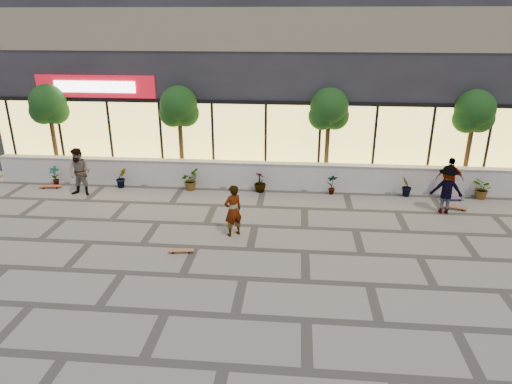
# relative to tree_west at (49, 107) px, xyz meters

# --- Properties ---
(ground) EXTENTS (80.00, 80.00, 0.00)m
(ground) POSITION_rel_tree_west_xyz_m (9.00, -7.70, -2.99)
(ground) COLOR gray
(ground) RESTS_ON ground
(planter_wall) EXTENTS (22.00, 0.42, 1.04)m
(planter_wall) POSITION_rel_tree_west_xyz_m (9.00, -0.70, -2.46)
(planter_wall) COLOR silver
(planter_wall) RESTS_ON ground
(retail_building) EXTENTS (24.00, 9.17, 8.50)m
(retail_building) POSITION_rel_tree_west_xyz_m (9.00, 4.79, 1.26)
(retail_building) COLOR #242328
(retail_building) RESTS_ON ground
(shrub_a) EXTENTS (0.43, 0.29, 0.81)m
(shrub_a) POSITION_rel_tree_west_xyz_m (0.50, -1.25, -2.58)
(shrub_a) COLOR #163912
(shrub_a) RESTS_ON ground
(shrub_b) EXTENTS (0.57, 0.57, 0.81)m
(shrub_b) POSITION_rel_tree_west_xyz_m (3.30, -1.25, -2.58)
(shrub_b) COLOR #163912
(shrub_b) RESTS_ON ground
(shrub_c) EXTENTS (0.68, 0.77, 0.81)m
(shrub_c) POSITION_rel_tree_west_xyz_m (6.10, -1.25, -2.58)
(shrub_c) COLOR #163912
(shrub_c) RESTS_ON ground
(shrub_d) EXTENTS (0.64, 0.64, 0.81)m
(shrub_d) POSITION_rel_tree_west_xyz_m (8.90, -1.25, -2.58)
(shrub_d) COLOR #163912
(shrub_d) RESTS_ON ground
(shrub_e) EXTENTS (0.46, 0.35, 0.81)m
(shrub_e) POSITION_rel_tree_west_xyz_m (11.70, -1.25, -2.58)
(shrub_e) COLOR #163912
(shrub_e) RESTS_ON ground
(shrub_f) EXTENTS (0.55, 0.57, 0.81)m
(shrub_f) POSITION_rel_tree_west_xyz_m (14.50, -1.25, -2.58)
(shrub_f) COLOR #163912
(shrub_f) RESTS_ON ground
(shrub_g) EXTENTS (0.77, 0.84, 0.81)m
(shrub_g) POSITION_rel_tree_west_xyz_m (17.30, -1.25, -2.58)
(shrub_g) COLOR #163912
(shrub_g) RESTS_ON ground
(tree_west) EXTENTS (1.60, 1.50, 3.92)m
(tree_west) POSITION_rel_tree_west_xyz_m (0.00, 0.00, 0.00)
(tree_west) COLOR #4F361C
(tree_west) RESTS_ON ground
(tree_midwest) EXTENTS (1.60, 1.50, 3.92)m
(tree_midwest) POSITION_rel_tree_west_xyz_m (5.50, 0.00, 0.00)
(tree_midwest) COLOR #4F361C
(tree_midwest) RESTS_ON ground
(tree_mideast) EXTENTS (1.60, 1.50, 3.92)m
(tree_mideast) POSITION_rel_tree_west_xyz_m (11.50, 0.00, 0.00)
(tree_mideast) COLOR #4F361C
(tree_mideast) RESTS_ON ground
(tree_east) EXTENTS (1.60, 1.50, 3.92)m
(tree_east) POSITION_rel_tree_west_xyz_m (17.00, 0.00, 0.00)
(tree_east) COLOR #4F361C
(tree_east) RESTS_ON ground
(skater_center) EXTENTS (0.72, 0.69, 1.67)m
(skater_center) POSITION_rel_tree_west_xyz_m (8.39, -5.15, -2.15)
(skater_center) COLOR white
(skater_center) RESTS_ON ground
(skater_left) EXTENTS (0.97, 0.79, 1.86)m
(skater_left) POSITION_rel_tree_west_xyz_m (2.09, -2.23, -2.06)
(skater_left) COLOR #897D58
(skater_left) RESTS_ON ground
(skater_right_near) EXTENTS (1.02, 0.62, 1.63)m
(skater_right_near) POSITION_rel_tree_west_xyz_m (16.00, -1.40, -2.17)
(skater_right_near) COLOR white
(skater_right_near) RESTS_ON ground
(skater_right_far) EXTENTS (1.20, 0.80, 1.72)m
(skater_right_far) POSITION_rel_tree_west_xyz_m (15.50, -2.70, -2.12)
(skater_right_far) COLOR maroon
(skater_right_far) RESTS_ON ground
(skateboard_center) EXTENTS (0.78, 0.29, 0.09)m
(skateboard_center) POSITION_rel_tree_west_xyz_m (7.02, -6.46, -2.91)
(skateboard_center) COLOR #985C31
(skateboard_center) RESTS_ON ground
(skateboard_left) EXTENTS (0.88, 0.35, 0.10)m
(skateboard_left) POSITION_rel_tree_west_xyz_m (0.46, -1.63, -2.90)
(skateboard_left) COLOR #D04D27
(skateboard_left) RESTS_ON ground
(skateboard_right_near) EXTENTS (0.82, 0.46, 0.10)m
(skateboard_right_near) POSITION_rel_tree_west_xyz_m (16.00, -2.39, -2.91)
(skateboard_right_near) COLOR brown
(skateboard_right_near) RESTS_ON ground
(skateboard_right_far) EXTENTS (0.88, 0.30, 0.10)m
(skateboard_right_far) POSITION_rel_tree_west_xyz_m (16.16, -1.50, -2.90)
(skateboard_right_far) COLOR #655398
(skateboard_right_far) RESTS_ON ground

